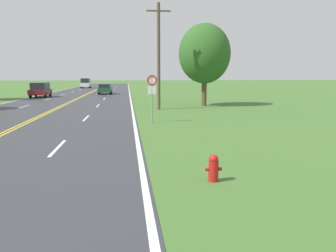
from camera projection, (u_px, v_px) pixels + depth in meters
fire_hydrant at (213, 168)px, 8.68m from camera, size 0.41×0.25×0.67m
traffic_sign at (152, 86)px, 19.38m from camera, size 0.60×0.10×2.64m
utility_pole_midground at (159, 55)px, 26.68m from camera, size 1.80×0.24×7.91m
tree_right_cluster at (205, 54)px, 29.99m from camera, size 4.37×4.37×6.93m
car_maroon_suv_nearest at (40, 89)px, 42.43m from camera, size 1.95×3.95×1.75m
car_dark_green_hatchback_approaching at (105, 89)px, 49.45m from camera, size 1.85×4.18×1.43m
car_white_van_mid_near at (86, 83)px, 74.15m from camera, size 1.91×4.13×1.99m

